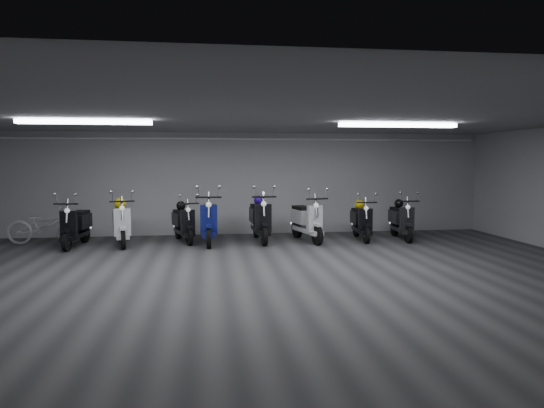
{
  "coord_description": "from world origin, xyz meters",
  "views": [
    {
      "loc": [
        -0.76,
        -8.3,
        2.03
      ],
      "look_at": [
        0.66,
        2.5,
        1.05
      ],
      "focal_mm": 31.85,
      "sensor_mm": 36.0,
      "label": 1
    }
  ],
  "objects": [
    {
      "name": "floor",
      "position": [
        0.0,
        0.0,
        -0.01
      ],
      "size": [
        14.0,
        10.0,
        0.01
      ],
      "primitive_type": "cube",
      "color": "#323335",
      "rests_on": "ground"
    },
    {
      "name": "ceiling",
      "position": [
        0.0,
        0.0,
        2.8
      ],
      "size": [
        14.0,
        10.0,
        0.01
      ],
      "primitive_type": "cube",
      "color": "gray",
      "rests_on": "ground"
    },
    {
      "name": "back_wall",
      "position": [
        0.0,
        5.0,
        1.4
      ],
      "size": [
        14.0,
        0.01,
        2.8
      ],
      "primitive_type": "cube",
      "color": "#9E9EA1",
      "rests_on": "ground"
    },
    {
      "name": "front_wall",
      "position": [
        0.0,
        -5.0,
        1.4
      ],
      "size": [
        14.0,
        0.01,
        2.8
      ],
      "primitive_type": "cube",
      "color": "#9E9EA1",
      "rests_on": "ground"
    },
    {
      "name": "fluor_strip_left",
      "position": [
        -3.0,
        1.0,
        2.74
      ],
      "size": [
        2.4,
        0.18,
        0.08
      ],
      "primitive_type": "cube",
      "color": "white",
      "rests_on": "ceiling"
    },
    {
      "name": "fluor_strip_right",
      "position": [
        3.0,
        1.0,
        2.74
      ],
      "size": [
        2.4,
        0.18,
        0.08
      ],
      "primitive_type": "cube",
      "color": "white",
      "rests_on": "ceiling"
    },
    {
      "name": "conduit",
      "position": [
        0.0,
        4.92,
        2.62
      ],
      "size": [
        13.6,
        0.05,
        0.05
      ],
      "primitive_type": "cylinder",
      "rotation": [
        0.0,
        1.57,
        0.0
      ],
      "color": "white",
      "rests_on": "back_wall"
    },
    {
      "name": "scooter_1",
      "position": [
        -3.88,
        3.46,
        0.66
      ],
      "size": [
        0.74,
        1.83,
        1.33
      ],
      "primitive_type": null,
      "rotation": [
        0.0,
        0.0,
        -0.09
      ],
      "color": "black",
      "rests_on": "floor"
    },
    {
      "name": "scooter_2",
      "position": [
        -2.85,
        3.54,
        0.69
      ],
      "size": [
        1.01,
        1.94,
        1.37
      ],
      "primitive_type": null,
      "rotation": [
        0.0,
        0.0,
        0.22
      ],
      "color": "silver",
      "rests_on": "floor"
    },
    {
      "name": "scooter_3",
      "position": [
        -1.4,
        3.81,
        0.63
      ],
      "size": [
        1.02,
        1.77,
        1.25
      ],
      "primitive_type": null,
      "rotation": [
        0.0,
        0.0,
        0.29
      ],
      "color": "black",
      "rests_on": "floor"
    },
    {
      "name": "scooter_4",
      "position": [
        -0.76,
        3.48,
        0.74
      ],
      "size": [
        0.71,
        2.0,
        1.48
      ],
      "primitive_type": null,
      "rotation": [
        0.0,
        0.0,
        -0.03
      ],
      "color": "navy",
      "rests_on": "floor"
    },
    {
      "name": "scooter_5",
      "position": [
        0.51,
        3.65,
        0.73
      ],
      "size": [
        0.75,
        1.99,
        1.46
      ],
      "primitive_type": null,
      "rotation": [
        0.0,
        0.0,
        0.05
      ],
      "color": "black",
      "rests_on": "floor"
    },
    {
      "name": "scooter_6",
      "position": [
        1.67,
        3.52,
        0.7
      ],
      "size": [
        1.01,
        1.96,
        1.39
      ],
      "primitive_type": null,
      "rotation": [
        0.0,
        0.0,
        0.22
      ],
      "color": "silver",
      "rests_on": "floor"
    },
    {
      "name": "scooter_7",
      "position": [
        3.1,
        3.53,
        0.63
      ],
      "size": [
        0.7,
        1.73,
        1.26
      ],
      "primitive_type": null,
      "rotation": [
        0.0,
        0.0,
        -0.08
      ],
      "color": "black",
      "rests_on": "floor"
    },
    {
      "name": "scooter_9",
      "position": [
        4.16,
        3.49,
        0.65
      ],
      "size": [
        0.73,
        1.78,
        1.29
      ],
      "primitive_type": null,
      "rotation": [
        0.0,
        0.0,
        -0.09
      ],
      "color": "black",
      "rests_on": "floor"
    },
    {
      "name": "bicycle",
      "position": [
        -4.75,
        3.96,
        0.56
      ],
      "size": [
        1.75,
        0.66,
        1.12
      ],
      "primitive_type": "imported",
      "rotation": [
        0.0,
        0.0,
        1.54
      ],
      "color": "silver",
      "rests_on": "floor"
    },
    {
      "name": "helmet_0",
      "position": [
        -1.47,
        4.03,
        0.89
      ],
      "size": [
        0.24,
        0.24,
        0.24
      ],
      "primitive_type": "sphere",
      "color": "black",
      "rests_on": "scooter_3"
    },
    {
      "name": "helmet_1",
      "position": [
        -2.91,
        3.79,
        0.99
      ],
      "size": [
        0.28,
        0.28,
        0.28
      ],
      "primitive_type": "sphere",
      "color": "yellow",
      "rests_on": "scooter_2"
    },
    {
      "name": "helmet_2",
      "position": [
        0.49,
        3.93,
        1.02
      ],
      "size": [
        0.24,
        0.24,
        0.24
      ],
      "primitive_type": "sphere",
      "color": "#230B81",
      "rests_on": "scooter_5"
    },
    {
      "name": "helmet_3",
      "position": [
        3.12,
        3.77,
        0.9
      ],
      "size": [
        0.24,
        0.24,
        0.24
      ],
      "primitive_type": "sphere",
      "color": "#BAA30A",
      "rests_on": "scooter_7"
    },
    {
      "name": "helmet_4",
      "position": [
        4.18,
        3.73,
        0.92
      ],
      "size": [
        0.23,
        0.23,
        0.23
      ],
      "primitive_type": "sphere",
      "color": "black",
      "rests_on": "scooter_9"
    }
  ]
}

